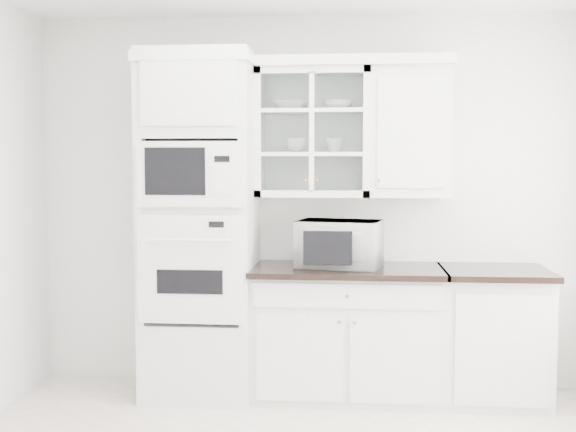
# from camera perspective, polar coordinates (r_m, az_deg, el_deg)

# --- Properties ---
(room_shell) EXTENTS (4.00, 3.50, 2.70)m
(room_shell) POSITION_cam_1_polar(r_m,az_deg,el_deg) (3.98, 0.64, 6.22)
(room_shell) COLOR white
(room_shell) RESTS_ON ground
(oven_column) EXTENTS (0.76, 0.68, 2.40)m
(oven_column) POSITION_cam_1_polar(r_m,az_deg,el_deg) (5.09, -6.95, -0.77)
(oven_column) COLOR white
(oven_column) RESTS_ON ground
(base_cabinet_run) EXTENTS (1.32, 0.67, 0.92)m
(base_cabinet_run) POSITION_cam_1_polar(r_m,az_deg,el_deg) (5.12, 4.69, -9.07)
(base_cabinet_run) COLOR white
(base_cabinet_run) RESTS_ON ground
(extra_base_cabinet) EXTENTS (0.72, 0.67, 0.92)m
(extra_base_cabinet) POSITION_cam_1_polar(r_m,az_deg,el_deg) (5.21, 15.89, -8.99)
(extra_base_cabinet) COLOR white
(extra_base_cabinet) RESTS_ON ground
(upper_cabinet_glass) EXTENTS (0.80, 0.33, 0.90)m
(upper_cabinet_glass) POSITION_cam_1_polar(r_m,az_deg,el_deg) (5.13, 1.99, 6.57)
(upper_cabinet_glass) COLOR white
(upper_cabinet_glass) RESTS_ON room_shell
(upper_cabinet_solid) EXTENTS (0.55, 0.33, 0.90)m
(upper_cabinet_solid) POSITION_cam_1_polar(r_m,az_deg,el_deg) (5.14, 9.57, 6.51)
(upper_cabinet_solid) COLOR white
(upper_cabinet_solid) RESTS_ON room_shell
(crown_molding) EXTENTS (2.14, 0.38, 0.07)m
(crown_molding) POSITION_cam_1_polar(r_m,az_deg,el_deg) (5.16, 0.80, 11.98)
(crown_molding) COLOR white
(crown_molding) RESTS_ON room_shell
(countertop_microwave) EXTENTS (0.64, 0.57, 0.32)m
(countertop_microwave) POSITION_cam_1_polar(r_m,az_deg,el_deg) (5.02, 4.12, -2.17)
(countertop_microwave) COLOR white
(countertop_microwave) RESTS_ON base_cabinet_run
(bowl_a) EXTENTS (0.26, 0.26, 0.06)m
(bowl_a) POSITION_cam_1_polar(r_m,az_deg,el_deg) (5.14, 0.21, 8.70)
(bowl_a) COLOR white
(bowl_a) RESTS_ON upper_cabinet_glass
(bowl_b) EXTENTS (0.25, 0.25, 0.07)m
(bowl_b) POSITION_cam_1_polar(r_m,az_deg,el_deg) (5.14, 3.93, 8.71)
(bowl_b) COLOR white
(bowl_b) RESTS_ON upper_cabinet_glass
(cup_a) EXTENTS (0.16, 0.16, 0.10)m
(cup_a) POSITION_cam_1_polar(r_m,az_deg,el_deg) (5.14, 0.62, 5.59)
(cup_a) COLOR white
(cup_a) RESTS_ON upper_cabinet_glass
(cup_b) EXTENTS (0.14, 0.14, 0.10)m
(cup_b) POSITION_cam_1_polar(r_m,az_deg,el_deg) (5.11, 3.66, 5.57)
(cup_b) COLOR white
(cup_b) RESTS_ON upper_cabinet_glass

